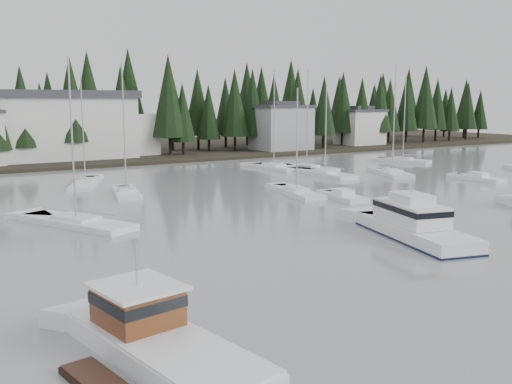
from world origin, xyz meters
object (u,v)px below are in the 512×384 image
Objects in this scene: harbor_inn at (68,126)px; sailboat_2 at (296,194)px; sailboat_0 at (403,162)px; sailboat_5 at (392,174)px; lobster_boat_brown at (156,345)px; sailboat_3 at (325,175)px; runabout_1 at (343,198)px; sailboat_8 at (86,185)px; house_east_a at (281,127)px; cabin_cruiser_center at (413,228)px; sailboat_11 at (274,168)px; runabout_2 at (478,179)px; sailboat_9 at (126,195)px; house_east_b at (360,126)px; sailboat_12 at (307,169)px; sailboat_6 at (76,225)px.

harbor_inn is 2.55× the size of sailboat_2.
sailboat_0 is 17.24m from sailboat_5.
sailboat_2 reaches higher than lobster_boat_brown.
runabout_1 is at bearing 149.17° from sailboat_3.
sailboat_2 is 5.32m from runabout_1.
lobster_boat_brown is 0.75× the size of sailboat_8.
house_east_a is 0.90× the size of cabin_cruiser_center.
sailboat_11 is 27.64m from runabout_2.
sailboat_9 is at bearing 72.37° from runabout_2.
house_east_a is 0.78× the size of sailboat_8.
lobster_boat_brown is 39.49m from sailboat_2.
lobster_boat_brown is 0.88× the size of sailboat_2.
runabout_2 is (36.74, -50.29, -5.64)m from harbor_inn.
cabin_cruiser_center is 0.81× the size of sailboat_11.
house_east_b is (22.00, 2.00, -0.50)m from house_east_a.
sailboat_8 is 2.12× the size of runabout_1.
sailboat_8 is at bearing 33.08° from cabin_cruiser_center.
sailboat_8 reaches higher than sailboat_2.
sailboat_12 reaches higher than sailboat_2.
house_east_b is 0.64× the size of sailboat_5.
sailboat_5 is (47.68, 34.68, -0.46)m from lobster_boat_brown.
lobster_boat_brown is at bearing 137.61° from runabout_1.
sailboat_3 is 18.95m from runabout_2.
lobster_boat_brown reaches higher than runabout_2.
lobster_boat_brown is at bearing 137.11° from sailboat_3.
sailboat_2 is 0.85× the size of sailboat_8.
runabout_1 is (-31.48, -21.92, 0.04)m from sailboat_0.
lobster_boat_brown is 0.75× the size of sailboat_6.
sailboat_12 reaches higher than runabout_2.
sailboat_12 reaches higher than harbor_inn.
sailboat_3 is (12.44, 10.62, -0.01)m from sailboat_2.
sailboat_11 reaches higher than sailboat_3.
house_east_a is 0.73× the size of sailboat_11.
house_east_a is 46.25m from runabout_2.
sailboat_9 reaches higher than lobster_boat_brown.
sailboat_3 is at bearing -13.84° from cabin_cruiser_center.
sailboat_0 reaches higher than runabout_2.
cabin_cruiser_center is 0.98× the size of sailboat_3.
runabout_2 is (49.02, -0.19, 0.07)m from sailboat_6.
house_east_a is at bearing -21.51° from sailboat_2.
sailboat_2 is (-33.69, -17.09, -0.03)m from sailboat_0.
sailboat_8 reaches higher than house_east_b.
sailboat_5 is (7.85, -4.38, 0.04)m from sailboat_3.
sailboat_11 is 2.19× the size of runabout_2.
sailboat_5 is at bearing -63.14° from lobster_boat_brown.
harbor_inn is (-38.96, 4.34, 0.87)m from house_east_a.
harbor_inn is 2.89× the size of lobster_boat_brown.
sailboat_2 is (27.38, 28.44, -0.49)m from lobster_boat_brown.
runabout_2 is at bearing -92.63° from sailboat_9.
sailboat_8 is at bearing -42.39° from sailboat_6.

